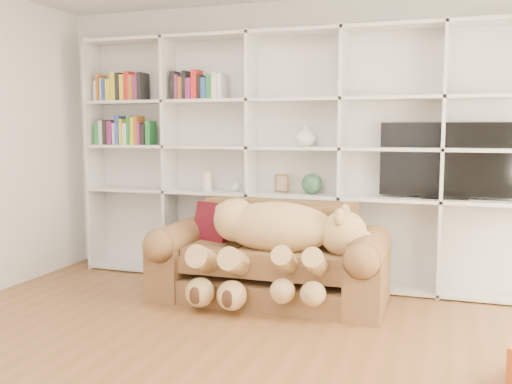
% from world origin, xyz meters
% --- Properties ---
extents(floor, '(5.00, 5.00, 0.00)m').
position_xyz_m(floor, '(0.00, 0.00, 0.00)').
color(floor, brown).
rests_on(floor, ground).
extents(wall_back, '(5.00, 0.02, 2.70)m').
position_xyz_m(wall_back, '(0.00, 2.50, 1.35)').
color(wall_back, white).
rests_on(wall_back, floor).
extents(bookshelf, '(4.43, 0.35, 2.40)m').
position_xyz_m(bookshelf, '(-0.24, 2.36, 1.31)').
color(bookshelf, silver).
rests_on(bookshelf, floor).
extents(sofa, '(1.99, 0.86, 0.83)m').
position_xyz_m(sofa, '(-0.07, 1.72, 0.31)').
color(sofa, brown).
rests_on(sofa, floor).
extents(teddy_bear, '(1.45, 0.80, 0.84)m').
position_xyz_m(teddy_bear, '(0.02, 1.55, 0.58)').
color(teddy_bear, tan).
rests_on(teddy_bear, sofa).
extents(throw_pillow, '(0.43, 0.33, 0.40)m').
position_xyz_m(throw_pillow, '(-0.66, 1.86, 0.61)').
color(throw_pillow, '#510D1E').
rests_on(throw_pillow, sofa).
extents(tv, '(1.14, 0.18, 0.67)m').
position_xyz_m(tv, '(1.35, 2.35, 1.20)').
color(tv, black).
rests_on(tv, bookshelf).
extents(picture_frame, '(0.14, 0.05, 0.17)m').
position_xyz_m(picture_frame, '(-0.13, 2.30, 0.96)').
color(picture_frame, brown).
rests_on(picture_frame, bookshelf).
extents(green_vase, '(0.20, 0.20, 0.20)m').
position_xyz_m(green_vase, '(0.16, 2.30, 0.96)').
color(green_vase, '#2C5639').
rests_on(green_vase, bookshelf).
extents(figurine_tall, '(0.12, 0.12, 0.18)m').
position_xyz_m(figurine_tall, '(-0.91, 2.30, 0.96)').
color(figurine_tall, silver).
rests_on(figurine_tall, bookshelf).
extents(figurine_short, '(0.08, 0.08, 0.13)m').
position_xyz_m(figurine_short, '(-0.90, 2.30, 0.93)').
color(figurine_short, silver).
rests_on(figurine_short, bookshelf).
extents(snow_globe, '(0.09, 0.09, 0.09)m').
position_xyz_m(snow_globe, '(-0.60, 2.30, 0.92)').
color(snow_globe, silver).
rests_on(snow_globe, bookshelf).
extents(shelf_vase, '(0.25, 0.25, 0.20)m').
position_xyz_m(shelf_vase, '(0.09, 2.30, 1.42)').
color(shelf_vase, silver).
rests_on(shelf_vase, bookshelf).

